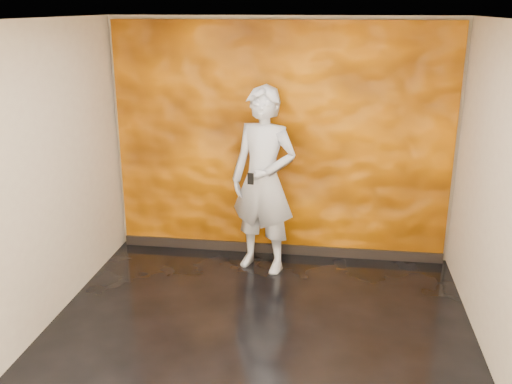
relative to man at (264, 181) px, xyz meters
name	(u,v)px	position (x,y,z in m)	size (l,w,h in m)	color
room	(256,194)	(0.14, -1.51, 0.35)	(4.02, 4.02, 2.81)	black
feature_wall	(280,143)	(0.14, 0.45, 0.33)	(3.90, 0.06, 2.75)	orange
baseboard	(279,249)	(0.14, 0.41, -0.99)	(3.90, 0.04, 0.12)	black
man	(264,181)	(0.00, 0.00, 0.00)	(0.77, 0.50, 2.10)	#9EA4AF
phone	(251,179)	(-0.10, -0.28, 0.10)	(0.07, 0.01, 0.13)	black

